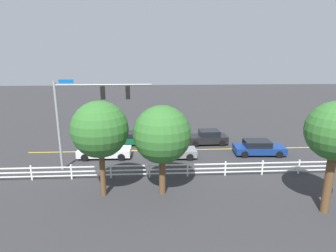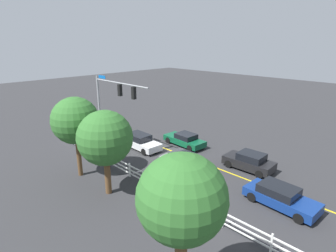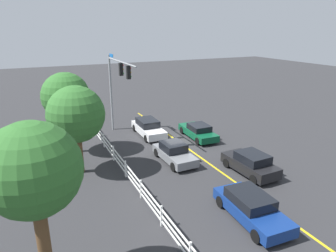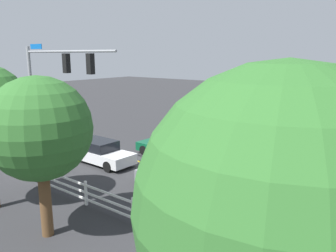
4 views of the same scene
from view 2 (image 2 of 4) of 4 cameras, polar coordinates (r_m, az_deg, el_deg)
ground_plane at (r=27.02m, az=0.47°, el=-5.05°), size 120.00×120.00×0.00m
lane_center_stripe at (r=24.61m, az=7.17°, el=-7.50°), size 28.00×0.16×0.01m
signal_assembly at (r=25.44m, az=-11.52°, el=5.13°), size 7.37×0.38×7.20m
car_0 at (r=28.13m, az=3.46°, el=-2.81°), size 4.57×1.98×1.29m
car_1 at (r=23.92m, az=16.38°, el=-7.01°), size 4.11×2.02×1.47m
car_2 at (r=19.68m, az=22.11°, el=-13.31°), size 4.66×2.17×1.35m
car_3 at (r=27.50m, az=-5.82°, el=-3.17°), size 4.68×1.91×1.44m
car_4 at (r=23.12m, az=3.16°, el=-7.31°), size 4.14×1.90×1.39m
white_rail_fence at (r=21.03m, az=-5.48°, el=-10.15°), size 26.10×0.10×1.15m
tree_0 at (r=18.76m, az=-12.83°, el=-2.47°), size 3.72×3.72×5.95m
tree_1 at (r=10.08m, az=2.86°, el=-14.95°), size 3.29×3.29×6.60m
tree_2 at (r=21.85m, az=-18.53°, el=1.01°), size 3.58×3.58×6.29m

